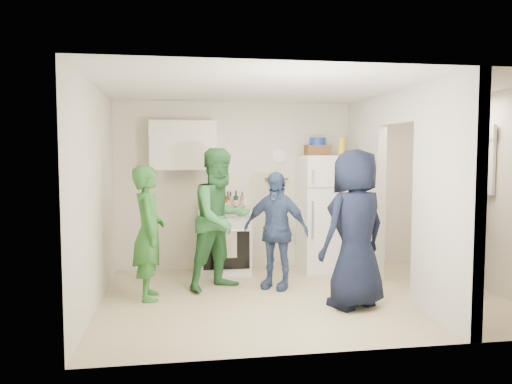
% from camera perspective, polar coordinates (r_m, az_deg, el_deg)
% --- Properties ---
extents(floor, '(4.80, 4.80, 0.00)m').
position_cam_1_polar(floor, '(6.21, 5.36, -11.80)').
color(floor, '#C9B98E').
rests_on(floor, ground).
extents(wall_back, '(4.80, 0.00, 4.80)m').
position_cam_1_polar(wall_back, '(7.64, 2.26, 0.79)').
color(wall_back, silver).
rests_on(wall_back, floor).
extents(wall_front, '(4.80, 0.00, 4.80)m').
position_cam_1_polar(wall_front, '(4.37, 11.03, -2.01)').
color(wall_front, silver).
rests_on(wall_front, floor).
extents(wall_left, '(0.00, 3.40, 3.40)m').
position_cam_1_polar(wall_left, '(5.87, -17.90, -0.52)').
color(wall_left, silver).
rests_on(wall_left, floor).
extents(wall_right, '(0.00, 3.40, 3.40)m').
position_cam_1_polar(wall_right, '(6.98, 24.89, 0.04)').
color(wall_right, silver).
rests_on(wall_right, floor).
extents(ceiling, '(4.80, 4.80, 0.00)m').
position_cam_1_polar(ceiling, '(6.01, 5.53, 11.73)').
color(ceiling, white).
rests_on(ceiling, wall_back).
extents(partition_pier_back, '(0.12, 1.20, 2.50)m').
position_cam_1_polar(partition_pier_back, '(7.40, 12.33, 0.57)').
color(partition_pier_back, silver).
rests_on(partition_pier_back, floor).
extents(partition_pier_front, '(0.12, 1.20, 2.50)m').
position_cam_1_polar(partition_pier_front, '(5.42, 20.83, -0.99)').
color(partition_pier_front, silver).
rests_on(partition_pier_front, floor).
extents(partition_header, '(0.12, 1.00, 0.40)m').
position_cam_1_polar(partition_header, '(6.40, 16.12, 9.33)').
color(partition_header, silver).
rests_on(partition_header, partition_pier_back).
extents(stove, '(0.75, 0.62, 0.89)m').
position_cam_1_polar(stove, '(7.29, -3.63, -5.75)').
color(stove, white).
rests_on(stove, floor).
extents(upper_cabinet, '(0.95, 0.34, 0.70)m').
position_cam_1_polar(upper_cabinet, '(7.30, -8.34, 5.29)').
color(upper_cabinet, silver).
rests_on(upper_cabinet, wall_back).
extents(fridge, '(0.70, 0.68, 1.71)m').
position_cam_1_polar(fridge, '(7.49, 7.82, -2.37)').
color(fridge, white).
rests_on(fridge, floor).
extents(wicker_basket, '(0.35, 0.25, 0.15)m').
position_cam_1_polar(wicker_basket, '(7.46, 7.04, 4.75)').
color(wicker_basket, brown).
rests_on(wicker_basket, fridge).
extents(blue_bowl, '(0.24, 0.24, 0.11)m').
position_cam_1_polar(blue_bowl, '(7.46, 7.05, 5.75)').
color(blue_bowl, '#153296').
rests_on(blue_bowl, wicker_basket).
extents(yellow_cup_stack_top, '(0.09, 0.09, 0.25)m').
position_cam_1_polar(yellow_cup_stack_top, '(7.41, 9.76, 5.11)').
color(yellow_cup_stack_top, yellow).
rests_on(yellow_cup_stack_top, fridge).
extents(wall_clock, '(0.22, 0.02, 0.22)m').
position_cam_1_polar(wall_clock, '(7.61, 2.67, 4.16)').
color(wall_clock, white).
rests_on(wall_clock, wall_back).
extents(spice_shelf, '(0.35, 0.08, 0.03)m').
position_cam_1_polar(spice_shelf, '(7.58, 2.34, 1.52)').
color(spice_shelf, olive).
rests_on(spice_shelf, wall_back).
extents(nook_window, '(0.03, 0.70, 0.80)m').
position_cam_1_polar(nook_window, '(7.12, 23.96, 3.37)').
color(nook_window, black).
rests_on(nook_window, wall_right).
extents(nook_window_frame, '(0.04, 0.76, 0.86)m').
position_cam_1_polar(nook_window_frame, '(7.11, 23.86, 3.37)').
color(nook_window_frame, white).
rests_on(nook_window_frame, wall_right).
extents(nook_valance, '(0.04, 0.82, 0.18)m').
position_cam_1_polar(nook_valance, '(7.10, 23.78, 6.20)').
color(nook_valance, white).
rests_on(nook_valance, wall_right).
extents(yellow_cup_stack_stove, '(0.09, 0.09, 0.25)m').
position_cam_1_polar(yellow_cup_stack_stove, '(6.98, -4.47, -1.47)').
color(yellow_cup_stack_stove, '#F4A214').
rests_on(yellow_cup_stack_stove, stove).
extents(red_cup, '(0.09, 0.09, 0.12)m').
position_cam_1_polar(red_cup, '(7.04, -1.72, -1.94)').
color(red_cup, '#B1100B').
rests_on(red_cup, stove).
extents(person_green_left, '(0.41, 0.60, 1.59)m').
position_cam_1_polar(person_green_left, '(6.07, -12.17, -4.56)').
color(person_green_left, '#347B31').
rests_on(person_green_left, floor).
extents(person_green_center, '(1.10, 1.04, 1.80)m').
position_cam_1_polar(person_green_center, '(6.38, -4.03, -3.08)').
color(person_green_center, '#388147').
rests_on(person_green_center, floor).
extents(person_denim, '(0.94, 0.79, 1.50)m').
position_cam_1_polar(person_denim, '(6.42, 2.23, -4.38)').
color(person_denim, '#3D5C86').
rests_on(person_denim, floor).
extents(person_navy, '(1.03, 0.88, 1.78)m').
position_cam_1_polar(person_navy, '(5.71, 11.26, -4.14)').
color(person_navy, black).
rests_on(person_navy, floor).
extents(person_nook, '(0.82, 1.15, 1.62)m').
position_cam_1_polar(person_nook, '(6.94, 20.94, -3.51)').
color(person_nook, black).
rests_on(person_nook, floor).
extents(bottle_a, '(0.07, 0.07, 0.27)m').
position_cam_1_polar(bottle_a, '(7.31, -6.03, -1.13)').
color(bottle_a, brown).
rests_on(bottle_a, stove).
extents(bottle_b, '(0.06, 0.06, 0.29)m').
position_cam_1_polar(bottle_b, '(7.13, -5.13, -1.18)').
color(bottle_b, '#1D4D19').
rests_on(bottle_b, stove).
extents(bottle_c, '(0.08, 0.08, 0.28)m').
position_cam_1_polar(bottle_c, '(7.34, -4.33, -1.07)').
color(bottle_c, silver).
rests_on(bottle_c, stove).
extents(bottle_d, '(0.07, 0.07, 0.25)m').
position_cam_1_polar(bottle_d, '(7.16, -3.57, -1.31)').
color(bottle_d, brown).
rests_on(bottle_d, stove).
extents(bottle_e, '(0.07, 0.07, 0.28)m').
position_cam_1_polar(bottle_e, '(7.41, -2.94, -1.02)').
color(bottle_e, '#9AA1AA').
rests_on(bottle_e, stove).
extents(bottle_f, '(0.07, 0.07, 0.30)m').
position_cam_1_polar(bottle_f, '(7.24, -2.30, -1.03)').
color(bottle_f, '#123217').
rests_on(bottle_f, stove).
extents(bottle_g, '(0.06, 0.06, 0.28)m').
position_cam_1_polar(bottle_g, '(7.37, -1.59, -1.05)').
color(bottle_g, olive).
rests_on(bottle_g, stove).
extents(bottle_h, '(0.07, 0.07, 0.29)m').
position_cam_1_polar(bottle_h, '(7.08, -6.13, -1.23)').
color(bottle_h, '#AAB0B6').
rests_on(bottle_h, stove).
extents(bottle_i, '(0.06, 0.06, 0.29)m').
position_cam_1_polar(bottle_i, '(7.32, -3.24, -1.05)').
color(bottle_i, brown).
rests_on(bottle_i, stove).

